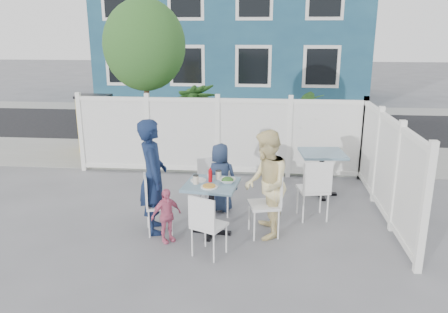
# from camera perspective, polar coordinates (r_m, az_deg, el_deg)

# --- Properties ---
(ground) EXTENTS (80.00, 80.00, 0.00)m
(ground) POSITION_cam_1_polar(r_m,az_deg,el_deg) (6.95, -3.90, -8.49)
(ground) COLOR slate
(near_sidewalk) EXTENTS (24.00, 2.60, 0.01)m
(near_sidewalk) POSITION_cam_1_polar(r_m,az_deg,el_deg) (10.49, -0.48, 0.09)
(near_sidewalk) COLOR gray
(near_sidewalk) RESTS_ON ground
(street) EXTENTS (24.00, 5.00, 0.01)m
(street) POSITION_cam_1_polar(r_m,az_deg,el_deg) (14.07, 1.16, 4.17)
(street) COLOR black
(street) RESTS_ON ground
(far_sidewalk) EXTENTS (24.00, 1.60, 0.01)m
(far_sidewalk) POSITION_cam_1_polar(r_m,az_deg,el_deg) (17.11, 2.00, 6.28)
(far_sidewalk) COLOR gray
(far_sidewalk) RESTS_ON ground
(building) EXTENTS (11.00, 6.00, 6.00)m
(building) POSITION_cam_1_polar(r_m,az_deg,el_deg) (20.29, 1.28, 16.29)
(building) COLOR navy
(building) RESTS_ON ground
(fence_back) EXTENTS (5.86, 0.08, 1.60)m
(fence_back) POSITION_cam_1_polar(r_m,az_deg,el_deg) (8.94, -0.82, 2.44)
(fence_back) COLOR white
(fence_back) RESTS_ON ground
(fence_right) EXTENTS (0.08, 3.66, 1.60)m
(fence_right) POSITION_cam_1_polar(r_m,az_deg,el_deg) (7.39, 20.41, -1.48)
(fence_right) COLOR white
(fence_right) RESTS_ON ground
(tree) EXTENTS (1.80, 1.62, 3.59)m
(tree) POSITION_cam_1_polar(r_m,az_deg,el_deg) (9.91, -10.36, 14.08)
(tree) COLOR #382316
(tree) RESTS_ON ground
(utility_cabinet) EXTENTS (0.73, 0.53, 1.34)m
(utility_cabinet) POSITION_cam_1_polar(r_m,az_deg,el_deg) (11.29, -16.42, 4.04)
(utility_cabinet) COLOR gold
(utility_cabinet) RESTS_ON ground
(potted_shrub_a) EXTENTS (1.44, 1.44, 1.82)m
(potted_shrub_a) POSITION_cam_1_polar(r_m,az_deg,el_deg) (9.67, -3.76, 4.21)
(potted_shrub_a) COLOR #2C5520
(potted_shrub_a) RESTS_ON ground
(potted_shrub_b) EXTENTS (1.56, 1.70, 1.61)m
(potted_shrub_b) POSITION_cam_1_polar(r_m,az_deg,el_deg) (9.48, 8.97, 3.15)
(potted_shrub_b) COLOR #2C5520
(potted_shrub_b) RESTS_ON ground
(main_table) EXTENTS (0.82, 0.82, 0.78)m
(main_table) POSITION_cam_1_polar(r_m,az_deg,el_deg) (6.33, -1.65, -5.01)
(main_table) COLOR #416A89
(main_table) RESTS_ON ground
(spare_table) EXTENTS (0.84, 0.84, 0.81)m
(spare_table) POSITION_cam_1_polar(r_m,az_deg,el_deg) (8.00, 12.67, -0.72)
(spare_table) COLOR #416A89
(spare_table) RESTS_ON ground
(chair_left) EXTENTS (0.50, 0.51, 0.89)m
(chair_left) POSITION_cam_1_polar(r_m,az_deg,el_deg) (6.48, -9.20, -5.58)
(chair_left) COLOR white
(chair_left) RESTS_ON ground
(chair_right) EXTENTS (0.51, 0.52, 0.96)m
(chair_right) POSITION_cam_1_polar(r_m,az_deg,el_deg) (6.35, 5.98, -5.51)
(chair_right) COLOR white
(chair_right) RESTS_ON ground
(chair_back) EXTENTS (0.55, 0.54, 0.92)m
(chair_back) POSITION_cam_1_polar(r_m,az_deg,el_deg) (7.04, -1.56, -3.40)
(chair_back) COLOR white
(chair_back) RESTS_ON ground
(chair_near) EXTENTS (0.52, 0.51, 0.87)m
(chair_near) POSITION_cam_1_polar(r_m,az_deg,el_deg) (5.72, -2.36, -8.50)
(chair_near) COLOR white
(chair_near) RESTS_ON ground
(chair_spare) EXTENTS (0.52, 0.51, 0.99)m
(chair_spare) POSITION_cam_1_polar(r_m,az_deg,el_deg) (6.93, 11.79, -3.76)
(chair_spare) COLOR white
(chair_spare) RESTS_ON ground
(man) EXTENTS (0.58, 0.72, 1.70)m
(man) POSITION_cam_1_polar(r_m,az_deg,el_deg) (6.43, -9.27, -2.59)
(man) COLOR #122041
(man) RESTS_ON ground
(woman) EXTENTS (0.64, 0.80, 1.57)m
(woman) POSITION_cam_1_polar(r_m,az_deg,el_deg) (6.24, 5.51, -3.67)
(woman) COLOR #ECC753
(woman) RESTS_ON ground
(boy) EXTENTS (0.61, 0.44, 1.15)m
(boy) POSITION_cam_1_polar(r_m,az_deg,el_deg) (7.16, -0.52, -2.78)
(boy) COLOR #202E4B
(boy) RESTS_ON ground
(toddler) EXTENTS (0.47, 0.46, 0.79)m
(toddler) POSITION_cam_1_polar(r_m,az_deg,el_deg) (6.22, -7.55, -7.64)
(toddler) COLOR #DD688D
(toddler) RESTS_ON ground
(plate_main) EXTENTS (0.24, 0.24, 0.02)m
(plate_main) POSITION_cam_1_polar(r_m,az_deg,el_deg) (6.10, -1.95, -3.99)
(plate_main) COLOR white
(plate_main) RESTS_ON main_table
(plate_side) EXTENTS (0.23, 0.23, 0.02)m
(plate_side) POSITION_cam_1_polar(r_m,az_deg,el_deg) (6.38, -3.37, -3.12)
(plate_side) COLOR white
(plate_side) RESTS_ON main_table
(salad_bowl) EXTENTS (0.23, 0.23, 0.06)m
(salad_bowl) POSITION_cam_1_polar(r_m,az_deg,el_deg) (6.29, 0.48, -3.19)
(salad_bowl) COLOR white
(salad_bowl) RESTS_ON main_table
(coffee_cup_a) EXTENTS (0.08, 0.08, 0.12)m
(coffee_cup_a) POSITION_cam_1_polar(r_m,az_deg,el_deg) (6.24, -3.71, -3.06)
(coffee_cup_a) COLOR beige
(coffee_cup_a) RESTS_ON main_table
(coffee_cup_b) EXTENTS (0.08, 0.08, 0.12)m
(coffee_cup_b) POSITION_cam_1_polar(r_m,az_deg,el_deg) (6.42, -0.73, -2.44)
(coffee_cup_b) COLOR beige
(coffee_cup_b) RESTS_ON main_table
(ketchup_bottle) EXTENTS (0.06, 0.06, 0.18)m
(ketchup_bottle) POSITION_cam_1_polar(r_m,az_deg,el_deg) (6.30, -1.81, -2.56)
(ketchup_bottle) COLOR #B40910
(ketchup_bottle) RESTS_ON main_table
(salt_shaker) EXTENTS (0.03, 0.03, 0.06)m
(salt_shaker) POSITION_cam_1_polar(r_m,az_deg,el_deg) (6.52, -2.04, -2.45)
(salt_shaker) COLOR white
(salt_shaker) RESTS_ON main_table
(pepper_shaker) EXTENTS (0.03, 0.03, 0.06)m
(pepper_shaker) POSITION_cam_1_polar(r_m,az_deg,el_deg) (6.49, -1.64, -2.54)
(pepper_shaker) COLOR black
(pepper_shaker) RESTS_ON main_table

